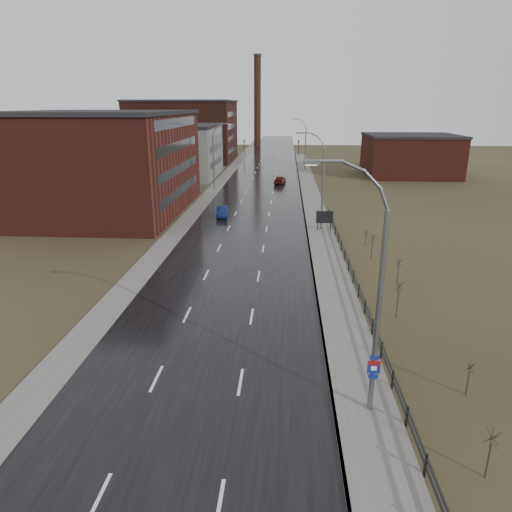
# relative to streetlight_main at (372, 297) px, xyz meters

# --- Properties ---
(ground) EXTENTS (320.00, 320.00, 0.00)m
(ground) POSITION_rel_streetlight_main_xyz_m (-8.47, -2.00, -6.06)
(ground) COLOR #2D2819
(ground) RESTS_ON ground
(road) EXTENTS (14.00, 300.00, 0.06)m
(road) POSITION_rel_streetlight_main_xyz_m (-8.47, 58.00, -6.03)
(road) COLOR black
(road) RESTS_ON ground
(sidewalk_right) EXTENTS (3.20, 180.00, 0.18)m
(sidewalk_right) POSITION_rel_streetlight_main_xyz_m (0.13, 33.00, -5.97)
(sidewalk_right) COLOR #595651
(sidewalk_right) RESTS_ON ground
(curb_right) EXTENTS (0.16, 180.00, 0.18)m
(curb_right) POSITION_rel_streetlight_main_xyz_m (-1.39, 33.00, -5.97)
(curb_right) COLOR slate
(curb_right) RESTS_ON ground
(sidewalk_left) EXTENTS (2.40, 260.00, 0.12)m
(sidewalk_left) POSITION_rel_streetlight_main_xyz_m (-16.67, 58.00, -6.00)
(sidewalk_left) COLOR #595651
(sidewalk_left) RESTS_ON ground
(warehouse_near) EXTENTS (22.44, 28.56, 13.50)m
(warehouse_near) POSITION_rel_streetlight_main_xyz_m (-29.46, 43.00, 0.70)
(warehouse_near) COLOR #471914
(warehouse_near) RESTS_ON ground
(warehouse_mid) EXTENTS (16.32, 20.40, 10.50)m
(warehouse_mid) POSITION_rel_streetlight_main_xyz_m (-26.46, 76.00, -0.80)
(warehouse_mid) COLOR slate
(warehouse_mid) RESTS_ON ground
(warehouse_far) EXTENTS (26.52, 24.48, 15.50)m
(warehouse_far) POSITION_rel_streetlight_main_xyz_m (-31.47, 106.00, 1.70)
(warehouse_far) COLOR #331611
(warehouse_far) RESTS_ON ground
(building_right) EXTENTS (18.36, 16.32, 8.50)m
(building_right) POSITION_rel_streetlight_main_xyz_m (21.83, 80.00, -1.80)
(building_right) COLOR #471914
(building_right) RESTS_ON ground
(smokestack) EXTENTS (2.70, 2.70, 30.70)m
(smokestack) POSITION_rel_streetlight_main_xyz_m (-14.47, 148.00, 9.44)
(smokestack) COLOR #331611
(smokestack) RESTS_ON ground
(streetlight_main) EXTENTS (3.91, 0.29, 12.11)m
(streetlight_main) POSITION_rel_streetlight_main_xyz_m (0.00, 0.00, 0.00)
(streetlight_main) COLOR slate
(streetlight_main) RESTS_ON ground
(streetlight_right_mid) EXTENTS (3.36, 0.28, 11.35)m
(streetlight_right_mid) POSITION_rel_streetlight_main_xyz_m (0.03, 34.00, -0.22)
(streetlight_right_mid) COLOR slate
(streetlight_right_mid) RESTS_ON ground
(streetlight_left) EXTENTS (3.36, 0.28, 11.35)m
(streetlight_left) POSITION_rel_streetlight_main_xyz_m (-16.17, 60.00, -0.22)
(streetlight_left) COLOR slate
(streetlight_left) RESTS_ON ground
(streetlight_right_far) EXTENTS (3.36, 0.28, 11.35)m
(streetlight_right_far) POSITION_rel_streetlight_main_xyz_m (0.03, 88.00, -0.22)
(streetlight_right_far) COLOR slate
(streetlight_right_far) RESTS_ON ground
(guardrail) EXTENTS (0.10, 53.05, 1.10)m
(guardrail) POSITION_rel_streetlight_main_xyz_m (1.83, 16.32, -5.35)
(guardrail) COLOR black
(guardrail) RESTS_ON ground
(shrub_a) EXTENTS (0.53, 0.56, 2.24)m
(shrub_a) POSITION_rel_streetlight_main_xyz_m (4.26, -3.88, -4.87)
(shrub_a) COLOR #382D23
(shrub_a) RESTS_ON ground
(shrub_b) EXTENTS (0.46, 0.48, 1.91)m
(shrub_b) POSITION_rel_streetlight_main_xyz_m (5.53, 1.71, -5.05)
(shrub_b) COLOR #382D23
(shrub_b) RESTS_ON ground
(shrub_c) EXTENTS (0.66, 0.70, 2.82)m
(shrub_c) POSITION_rel_streetlight_main_xyz_m (3.95, 10.56, -4.56)
(shrub_c) COLOR #382D23
(shrub_c) RESTS_ON ground
(shrub_d) EXTENTS (0.53, 0.56, 2.22)m
(shrub_d) POSITION_rel_streetlight_main_xyz_m (5.45, 17.00, -4.88)
(shrub_d) COLOR #382D23
(shrub_d) RESTS_ON ground
(shrub_e) EXTENTS (0.60, 0.63, 2.52)m
(shrub_e) POSITION_rel_streetlight_main_xyz_m (4.47, 23.61, -4.72)
(shrub_e) COLOR #382D23
(shrub_e) RESTS_ON ground
(shrub_f) EXTENTS (0.40, 0.42, 1.63)m
(shrub_f) POSITION_rel_streetlight_main_xyz_m (4.64, 28.15, -5.19)
(shrub_f) COLOR #382D23
(shrub_f) RESTS_ON ground
(billboard) EXTENTS (1.97, 0.17, 2.50)m
(billboard) POSITION_rel_streetlight_main_xyz_m (0.63, 33.33, -4.38)
(billboard) COLOR black
(billboard) RESTS_ON ground
(traffic_light_left) EXTENTS (0.58, 2.73, 5.30)m
(traffic_light_left) POSITION_rel_streetlight_main_xyz_m (-16.47, 118.00, -1.46)
(traffic_light_left) COLOR black
(traffic_light_left) RESTS_ON ground
(traffic_light_right) EXTENTS (0.58, 2.73, 5.30)m
(traffic_light_right) POSITION_rel_streetlight_main_xyz_m (-0.47, 118.00, -1.46)
(traffic_light_right) COLOR black
(traffic_light_right) RESTS_ON ground
(car_near) EXTENTS (1.91, 4.30, 1.37)m
(car_near) POSITION_rel_streetlight_main_xyz_m (-12.35, 39.84, -5.37)
(car_near) COLOR #0C1740
(car_near) RESTS_ON ground
(car_far) EXTENTS (2.41, 4.80, 1.57)m
(car_far) POSITION_rel_streetlight_main_xyz_m (-5.11, 67.26, -5.27)
(car_far) COLOR #500D0E
(car_far) RESTS_ON ground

